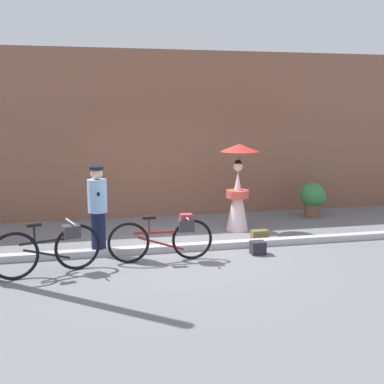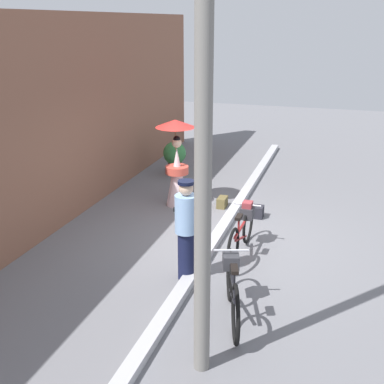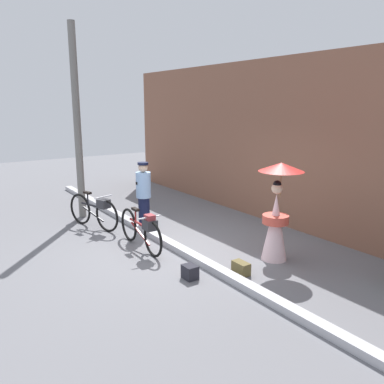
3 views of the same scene
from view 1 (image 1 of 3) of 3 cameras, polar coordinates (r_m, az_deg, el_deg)
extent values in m
plane|color=slate|center=(9.14, -0.93, -6.79)|extent=(30.00, 30.00, 0.00)
cube|color=brown|center=(11.93, -4.07, 6.69)|extent=(14.00, 0.40, 3.94)
cube|color=#B2B2B7|center=(9.12, -0.93, -6.43)|extent=(14.00, 0.20, 0.12)
torus|color=black|center=(8.53, 0.02, -5.52)|extent=(0.71, 0.06, 0.71)
torus|color=black|center=(8.38, -7.37, -5.87)|extent=(0.71, 0.06, 0.71)
cube|color=maroon|center=(8.40, -3.66, -4.68)|extent=(0.92, 0.05, 0.04)
cube|color=maroon|center=(8.45, -3.64, -5.98)|extent=(0.80, 0.05, 0.29)
cylinder|color=maroon|center=(8.35, -5.01, -3.97)|extent=(0.03, 0.03, 0.30)
cube|color=black|center=(8.31, -5.02, -2.97)|extent=(0.22, 0.09, 0.05)
cylinder|color=silver|center=(8.41, -0.71, -2.90)|extent=(0.04, 0.48, 0.03)
cube|color=#333338|center=(8.44, -0.71, -3.89)|extent=(0.26, 0.22, 0.20)
cube|color=maroon|center=(8.41, -0.71, -3.03)|extent=(0.20, 0.16, 0.14)
torus|color=black|center=(8.21, -13.14, -6.24)|extent=(0.74, 0.28, 0.76)
torus|color=black|center=(7.99, -19.94, -7.01)|extent=(0.74, 0.28, 0.76)
cube|color=black|center=(8.04, -16.55, -5.48)|extent=(0.80, 0.29, 0.04)
cube|color=black|center=(8.10, -16.48, -6.93)|extent=(0.70, 0.25, 0.26)
cylinder|color=black|center=(7.97, -17.83, -4.76)|extent=(0.03, 0.03, 0.32)
cube|color=black|center=(7.94, -17.89, -3.65)|extent=(0.24, 0.15, 0.05)
cylinder|color=silver|center=(8.07, -13.93, -3.37)|extent=(0.17, 0.47, 0.03)
cube|color=#333338|center=(8.11, -13.88, -4.46)|extent=(0.31, 0.29, 0.20)
cylinder|color=#141938|center=(8.95, -10.80, -4.74)|extent=(0.26, 0.26, 0.78)
cylinder|color=#8CB2E0|center=(8.80, -10.94, -0.44)|extent=(0.34, 0.34, 0.58)
sphere|color=#D8B293|center=(8.74, -11.03, 2.13)|extent=(0.21, 0.21, 0.21)
cylinder|color=black|center=(8.73, -11.05, 2.75)|extent=(0.24, 0.24, 0.05)
cube|color=black|center=(8.79, -10.95, -0.06)|extent=(0.07, 0.38, 0.06)
cone|color=silver|center=(10.55, 5.30, -1.04)|extent=(0.48, 0.48, 1.27)
cylinder|color=#D14C3D|center=(10.52, 5.32, -0.22)|extent=(0.49, 0.49, 0.16)
sphere|color=beige|center=(10.44, 5.37, 2.95)|extent=(0.20, 0.20, 0.20)
sphere|color=black|center=(10.43, 5.37, 3.34)|extent=(0.15, 0.15, 0.15)
cylinder|color=olive|center=(10.48, 5.52, 3.64)|extent=(0.02, 0.02, 0.55)
cone|color=red|center=(10.45, 5.55, 5.14)|extent=(0.83, 0.83, 0.16)
cylinder|color=brown|center=(12.19, 13.71, -2.12)|extent=(0.36, 0.36, 0.31)
sphere|color=#387F42|center=(12.12, 13.79, -0.31)|extent=(0.59, 0.59, 0.59)
sphere|color=#387F42|center=(12.12, 14.59, -0.70)|extent=(0.33, 0.33, 0.33)
cube|color=#26262D|center=(8.96, 7.66, -6.44)|extent=(0.26, 0.21, 0.24)
cube|color=black|center=(8.89, 7.81, -6.18)|extent=(0.22, 0.07, 0.08)
cube|color=brown|center=(9.83, 7.85, -5.04)|extent=(0.32, 0.18, 0.22)
cube|color=brown|center=(9.77, 7.97, -4.80)|extent=(0.28, 0.06, 0.08)
camera|label=2|loc=(9.04, -57.09, 12.86)|focal=45.60mm
camera|label=3|loc=(9.39, 48.94, 8.25)|focal=37.34mm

